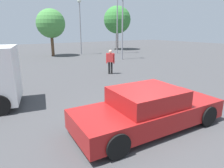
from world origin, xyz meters
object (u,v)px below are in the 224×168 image
at_px(light_post_near, 80,17).
at_px(light_post_far, 123,16).
at_px(pedestrian, 110,60).
at_px(light_post_mid, 117,12).
at_px(sedan_foreground, 148,109).

distance_m(light_post_near, light_post_far, 6.33).
relative_size(pedestrian, light_post_far, 0.26).
xyz_separation_m(pedestrian, light_post_mid, (7.33, 9.60, 4.03)).
bearing_deg(light_post_mid, pedestrian, -127.37).
height_order(sedan_foreground, light_post_mid, light_post_mid).
height_order(sedan_foreground, light_post_far, light_post_far).
bearing_deg(sedan_foreground, light_post_mid, 61.66).
relative_size(light_post_near, light_post_far, 1.03).
distance_m(pedestrian, light_post_near, 12.08).
relative_size(sedan_foreground, light_post_near, 0.76).
height_order(pedestrian, light_post_mid, light_post_mid).
relative_size(sedan_foreground, light_post_mid, 0.63).
relative_size(sedan_foreground, pedestrian, 2.96).
relative_size(light_post_mid, light_post_far, 1.23).
bearing_deg(light_post_mid, sedan_foreground, -122.50).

